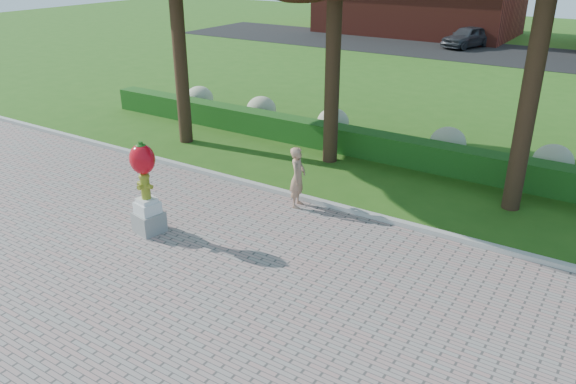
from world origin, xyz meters
name	(u,v)px	position (x,y,z in m)	size (l,w,h in m)	color
ground	(274,263)	(0.00, 0.00, 0.00)	(100.00, 100.00, 0.00)	#2A5A16
walkway	(129,375)	(0.00, -4.00, 0.02)	(40.00, 14.00, 0.04)	gray
curb	(342,208)	(0.00, 3.00, 0.07)	(40.00, 0.18, 0.15)	#ADADA5
lawn_hedge	(404,151)	(0.00, 7.00, 0.40)	(24.00, 0.70, 0.80)	#1C4E16
hydrangea_row	(434,141)	(0.57, 8.00, 0.55)	(20.10, 1.10, 0.99)	#AFB68B
street	(539,57)	(0.00, 28.00, 0.01)	(50.00, 8.00, 0.02)	black
hydrant_sculpture	(145,185)	(-3.18, -0.43, 1.19)	(0.69, 0.69, 2.17)	gray
woman	(298,177)	(-1.05, 2.60, 0.82)	(0.57, 0.37, 1.56)	tan
parked_car	(467,37)	(-4.73, 29.22, 0.69)	(1.58, 3.94, 1.34)	#3A3C41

